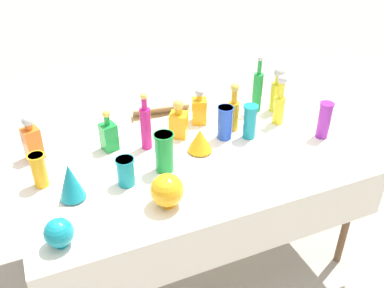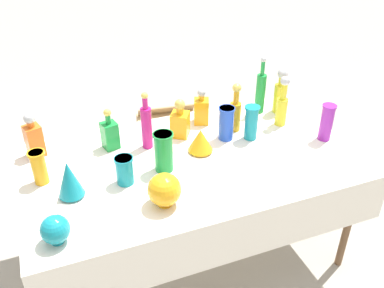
{
  "view_description": "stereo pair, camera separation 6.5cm",
  "coord_description": "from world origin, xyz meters",
  "px_view_note": "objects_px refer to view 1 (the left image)",
  "views": [
    {
      "loc": [
        -0.78,
        -1.83,
        2.14
      ],
      "look_at": [
        0.0,
        0.0,
        0.86
      ],
      "focal_mm": 40.0,
      "sensor_mm": 36.0,
      "label": 1
    },
    {
      "loc": [
        -0.72,
        -1.86,
        2.14
      ],
      "look_at": [
        0.0,
        0.0,
        0.86
      ],
      "focal_mm": 40.0,
      "sensor_mm": 36.0,
      "label": 2
    }
  ],
  "objects_px": {
    "square_decanter_2": "(199,109)",
    "slender_vase_5": "(250,121)",
    "tall_bottle_0": "(280,103)",
    "slender_vase_1": "(225,122)",
    "tall_bottle_2": "(234,111)",
    "round_bowl_1": "(167,190)",
    "slender_vase_2": "(164,151)",
    "square_decanter_1": "(32,140)",
    "fluted_vase_0": "(200,140)",
    "square_decanter_0": "(109,135)",
    "slender_vase_3": "(39,169)",
    "fluted_vase_1": "(70,181)",
    "tall_bottle_3": "(257,90)",
    "cardboard_box_behind_right": "(166,135)",
    "square_decanter_3": "(179,122)",
    "slender_vase_0": "(324,119)",
    "round_bowl_0": "(59,233)",
    "tall_bottle_4": "(146,126)",
    "cardboard_box_behind_left": "(155,155)",
    "tall_bottle_1": "(277,92)",
    "slender_vase_4": "(126,171)"
  },
  "relations": [
    {
      "from": "tall_bottle_3",
      "to": "square_decanter_2",
      "type": "xyz_separation_m",
      "value": [
        -0.42,
        0.01,
        -0.06
      ]
    },
    {
      "from": "tall_bottle_0",
      "to": "square_decanter_3",
      "type": "relative_size",
      "value": 1.36
    },
    {
      "from": "slender_vase_2",
      "to": "round_bowl_1",
      "type": "distance_m",
      "value": 0.29
    },
    {
      "from": "square_decanter_0",
      "to": "square_decanter_1",
      "type": "height_order",
      "value": "square_decanter_1"
    },
    {
      "from": "slender_vase_5",
      "to": "square_decanter_3",
      "type": "bearing_deg",
      "value": 154.38
    },
    {
      "from": "square_decanter_2",
      "to": "fluted_vase_0",
      "type": "bearing_deg",
      "value": -113.14
    },
    {
      "from": "tall_bottle_0",
      "to": "tall_bottle_3",
      "type": "relative_size",
      "value": 0.85
    },
    {
      "from": "square_decanter_2",
      "to": "fluted_vase_1",
      "type": "relative_size",
      "value": 1.17
    },
    {
      "from": "square_decanter_0",
      "to": "slender_vase_5",
      "type": "distance_m",
      "value": 0.84
    },
    {
      "from": "square_decanter_2",
      "to": "slender_vase_1",
      "type": "height_order",
      "value": "square_decanter_2"
    },
    {
      "from": "slender_vase_3",
      "to": "fluted_vase_1",
      "type": "bearing_deg",
      "value": -52.99
    },
    {
      "from": "round_bowl_1",
      "to": "cardboard_box_behind_right",
      "type": "distance_m",
      "value": 1.76
    },
    {
      "from": "square_decanter_2",
      "to": "slender_vase_5",
      "type": "distance_m",
      "value": 0.35
    },
    {
      "from": "tall_bottle_3",
      "to": "slender_vase_1",
      "type": "relative_size",
      "value": 1.87
    },
    {
      "from": "slender_vase_3",
      "to": "round_bowl_0",
      "type": "distance_m",
      "value": 0.47
    },
    {
      "from": "round_bowl_0",
      "to": "slender_vase_5",
      "type": "bearing_deg",
      "value": 21.18
    },
    {
      "from": "slender_vase_0",
      "to": "square_decanter_1",
      "type": "bearing_deg",
      "value": 164.61
    },
    {
      "from": "tall_bottle_2",
      "to": "slender_vase_2",
      "type": "xyz_separation_m",
      "value": [
        -0.54,
        -0.24,
        -0.01
      ]
    },
    {
      "from": "square_decanter_0",
      "to": "slender_vase_0",
      "type": "relative_size",
      "value": 1.11
    },
    {
      "from": "tall_bottle_4",
      "to": "cardboard_box_behind_left",
      "type": "distance_m",
      "value": 1.16
    },
    {
      "from": "tall_bottle_2",
      "to": "slender_vase_1",
      "type": "distance_m",
      "value": 0.12
    },
    {
      "from": "tall_bottle_2",
      "to": "round_bowl_0",
      "type": "relative_size",
      "value": 2.28
    },
    {
      "from": "tall_bottle_2",
      "to": "cardboard_box_behind_left",
      "type": "bearing_deg",
      "value": 108.17
    },
    {
      "from": "slender_vase_0",
      "to": "round_bowl_0",
      "type": "xyz_separation_m",
      "value": [
        -1.61,
        -0.29,
        -0.05
      ]
    },
    {
      "from": "slender_vase_5",
      "to": "round_bowl_1",
      "type": "relative_size",
      "value": 1.24
    },
    {
      "from": "slender_vase_3",
      "to": "round_bowl_0",
      "type": "height_order",
      "value": "slender_vase_3"
    },
    {
      "from": "square_decanter_0",
      "to": "slender_vase_3",
      "type": "relative_size",
      "value": 1.35
    },
    {
      "from": "tall_bottle_2",
      "to": "round_bowl_1",
      "type": "bearing_deg",
      "value": -140.45
    },
    {
      "from": "tall_bottle_3",
      "to": "fluted_vase_0",
      "type": "xyz_separation_m",
      "value": [
        -0.55,
        -0.31,
        -0.08
      ]
    },
    {
      "from": "square_decanter_2",
      "to": "slender_vase_5",
      "type": "bearing_deg",
      "value": -54.28
    },
    {
      "from": "slender_vase_4",
      "to": "fluted_vase_1",
      "type": "height_order",
      "value": "fluted_vase_1"
    },
    {
      "from": "tall_bottle_0",
      "to": "slender_vase_3",
      "type": "relative_size",
      "value": 1.77
    },
    {
      "from": "tall_bottle_3",
      "to": "slender_vase_5",
      "type": "bearing_deg",
      "value": -127.31
    },
    {
      "from": "tall_bottle_3",
      "to": "round_bowl_1",
      "type": "bearing_deg",
      "value": -142.77
    },
    {
      "from": "tall_bottle_0",
      "to": "slender_vase_5",
      "type": "xyz_separation_m",
      "value": [
        -0.26,
        -0.08,
        -0.03
      ]
    },
    {
      "from": "slender_vase_1",
      "to": "round_bowl_0",
      "type": "height_order",
      "value": "slender_vase_1"
    },
    {
      "from": "square_decanter_2",
      "to": "cardboard_box_behind_left",
      "type": "xyz_separation_m",
      "value": [
        -0.11,
        0.66,
        -0.74
      ]
    },
    {
      "from": "tall_bottle_4",
      "to": "slender_vase_0",
      "type": "distance_m",
      "value": 1.07
    },
    {
      "from": "square_decanter_1",
      "to": "slender_vase_1",
      "type": "relative_size",
      "value": 1.29
    },
    {
      "from": "tall_bottle_0",
      "to": "slender_vase_2",
      "type": "xyz_separation_m",
      "value": [
        -0.85,
        -0.2,
        -0.02
      ]
    },
    {
      "from": "slender_vase_3",
      "to": "slender_vase_5",
      "type": "height_order",
      "value": "slender_vase_5"
    },
    {
      "from": "round_bowl_1",
      "to": "cardboard_box_behind_right",
      "type": "xyz_separation_m",
      "value": [
        0.53,
        1.53,
        -0.69
      ]
    },
    {
      "from": "slender_vase_4",
      "to": "square_decanter_0",
      "type": "bearing_deg",
      "value": 89.69
    },
    {
      "from": "tall_bottle_1",
      "to": "tall_bottle_3",
      "type": "bearing_deg",
      "value": 159.75
    },
    {
      "from": "fluted_vase_0",
      "to": "round_bowl_1",
      "type": "xyz_separation_m",
      "value": [
        -0.34,
        -0.37,
        0.01
      ]
    },
    {
      "from": "tall_bottle_1",
      "to": "slender_vase_3",
      "type": "xyz_separation_m",
      "value": [
        -1.56,
        -0.23,
        -0.04
      ]
    },
    {
      "from": "tall_bottle_0",
      "to": "cardboard_box_behind_right",
      "type": "relative_size",
      "value": 0.56
    },
    {
      "from": "square_decanter_2",
      "to": "fluted_vase_0",
      "type": "height_order",
      "value": "square_decanter_2"
    },
    {
      "from": "tall_bottle_0",
      "to": "square_decanter_3",
      "type": "height_order",
      "value": "tall_bottle_0"
    },
    {
      "from": "tall_bottle_2",
      "to": "round_bowl_1",
      "type": "relative_size",
      "value": 1.82
    }
  ]
}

